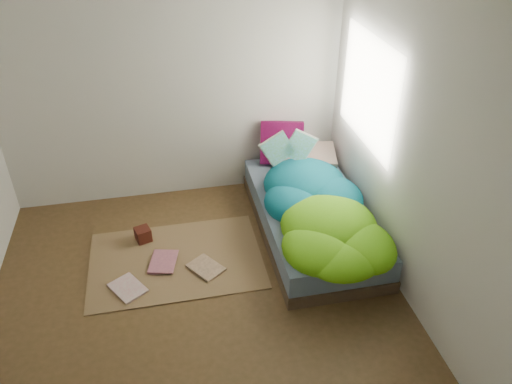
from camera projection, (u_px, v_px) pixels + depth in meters
ground at (198, 300)px, 4.28m from camera, size 3.50×3.50×0.00m
room_walls at (185, 128)px, 3.39m from camera, size 3.54×3.54×2.62m
bed at (311, 218)px, 4.98m from camera, size 1.00×2.00×0.34m
duvet at (321, 202)px, 4.61m from camera, size 0.96×1.84×0.34m
rug at (176, 260)px, 4.70m from camera, size 1.60×1.10×0.01m
pillow_floral at (306, 157)px, 5.51m from camera, size 0.70×0.51×0.14m
pillow_magenta at (282, 143)px, 5.46m from camera, size 0.49×0.26×0.46m
open_book at (289, 139)px, 4.98m from camera, size 0.48×0.12×0.29m
wooden_box at (143, 234)px, 4.90m from camera, size 0.17×0.17×0.14m
floor_book_a at (116, 295)px, 4.29m from camera, size 0.37×0.39×0.02m
floor_book_b at (150, 262)px, 4.65m from camera, size 0.31×0.37×0.03m
floor_book_c at (196, 274)px, 4.51m from camera, size 0.37×0.39×0.02m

